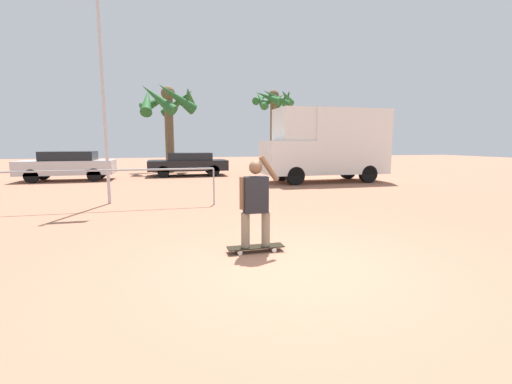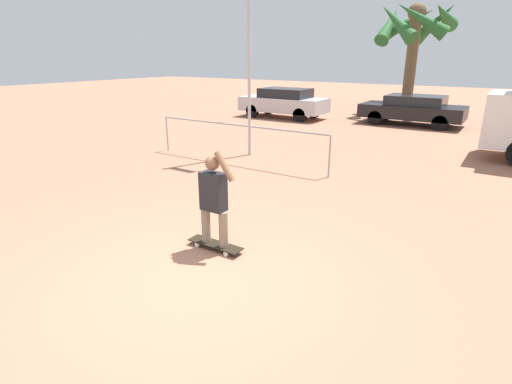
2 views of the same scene
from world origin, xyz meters
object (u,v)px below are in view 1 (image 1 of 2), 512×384
(parked_car_black, at_px, (188,163))
(parked_car_silver, at_px, (68,165))
(palm_tree_center_background, at_px, (168,104))
(flagpole, at_px, (104,77))
(skateboard, at_px, (256,247))
(camper_van, at_px, (327,143))
(palm_tree_near_van, at_px, (274,105))
(person_skateboarder, at_px, (256,199))

(parked_car_black, height_order, parked_car_silver, parked_car_silver)
(palm_tree_center_background, relative_size, flagpole, 0.82)
(skateboard, bearing_deg, camper_van, 57.98)
(camper_van, xyz_separation_m, flagpole, (-8.79, -3.77, 1.85))
(parked_car_silver, height_order, flagpole, flagpole)
(skateboard, relative_size, palm_tree_center_background, 0.17)
(palm_tree_center_background, bearing_deg, palm_tree_near_van, 13.53)
(skateboard, distance_m, palm_tree_center_background, 17.21)
(person_skateboarder, relative_size, palm_tree_center_background, 0.28)
(skateboard, distance_m, parked_car_black, 13.94)
(flagpole, bearing_deg, parked_car_black, 71.85)
(parked_car_black, relative_size, palm_tree_center_background, 0.79)
(person_skateboarder, height_order, parked_car_silver, person_skateboarder)
(person_skateboarder, height_order, parked_car_black, person_skateboarder)
(skateboard, bearing_deg, palm_tree_near_van, 71.69)
(parked_car_silver, bearing_deg, person_skateboarder, -65.03)
(palm_tree_near_van, relative_size, flagpole, 0.86)
(camper_van, relative_size, flagpole, 0.87)
(camper_van, height_order, palm_tree_center_background, palm_tree_center_background)
(person_skateboarder, bearing_deg, parked_car_silver, 114.97)
(person_skateboarder, height_order, palm_tree_center_background, palm_tree_center_background)
(flagpole, bearing_deg, palm_tree_near_van, 54.90)
(camper_van, distance_m, palm_tree_near_van, 9.57)
(palm_tree_near_van, xyz_separation_m, flagpole, (-9.10, -12.94, -0.85))
(palm_tree_near_van, bearing_deg, camper_van, -91.92)
(skateboard, relative_size, person_skateboarder, 0.62)
(person_skateboarder, bearing_deg, parked_car_black, 90.95)
(parked_car_black, xyz_separation_m, flagpole, (-2.77, -8.43, 2.93))
(camper_van, bearing_deg, flagpole, -156.78)
(palm_tree_center_background, bearing_deg, parked_car_silver, -140.33)
(palm_tree_near_van, distance_m, flagpole, 15.84)
(skateboard, distance_m, person_skateboarder, 0.80)
(camper_van, relative_size, parked_car_black, 1.34)
(camper_van, relative_size, parked_car_silver, 1.36)
(parked_car_silver, height_order, palm_tree_near_van, palm_tree_near_van)
(palm_tree_near_van, height_order, flagpole, flagpole)
(parked_car_silver, relative_size, palm_tree_near_van, 0.74)
(person_skateboarder, bearing_deg, flagpole, 118.61)
(parked_car_black, relative_size, flagpole, 0.65)
(camper_van, bearing_deg, palm_tree_center_background, 133.18)
(camper_van, bearing_deg, parked_car_black, 142.26)
(person_skateboarder, distance_m, flagpole, 6.83)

